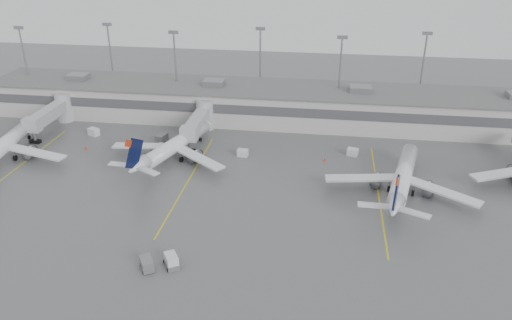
# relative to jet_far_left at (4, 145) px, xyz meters

# --- Properties ---
(ground) EXTENTS (260.00, 260.00, 0.00)m
(ground) POSITION_rel_jet_far_left_xyz_m (56.91, -27.35, -3.08)
(ground) COLOR #565659
(ground) RESTS_ON ground
(terminal) EXTENTS (152.00, 17.00, 9.45)m
(terminal) POSITION_rel_jet_far_left_xyz_m (56.90, 30.63, 1.09)
(terminal) COLOR #B2B2AD
(terminal) RESTS_ON ground
(light_masts) EXTENTS (142.40, 8.00, 20.60)m
(light_masts) POSITION_rel_jet_far_left_xyz_m (56.91, 36.40, 8.94)
(light_masts) COLOR gray
(light_masts) RESTS_ON ground
(jet_bridge_left) EXTENTS (4.00, 17.20, 7.00)m
(jet_bridge_left) POSITION_rel_jet_far_left_xyz_m (1.41, 18.37, 0.79)
(jet_bridge_left) COLOR #9B9EA0
(jet_bridge_left) RESTS_ON ground
(jet_bridge_right) EXTENTS (4.00, 17.20, 7.00)m
(jet_bridge_right) POSITION_rel_jet_far_left_xyz_m (36.41, 18.37, 0.79)
(jet_bridge_right) COLOR #9B9EA0
(jet_bridge_right) RESTS_ON ground
(stand_markings) EXTENTS (105.25, 40.00, 0.01)m
(stand_markings) POSITION_rel_jet_far_left_xyz_m (56.91, -3.35, -3.08)
(stand_markings) COLOR #D8C80C
(stand_markings) RESTS_ON ground
(jet_far_left) EXTENTS (27.18, 30.62, 9.92)m
(jet_far_left) POSITION_rel_jet_far_left_xyz_m (0.00, 0.00, 0.00)
(jet_far_left) COLOR silver
(jet_far_left) RESTS_ON ground
(jet_mid_left) EXTENTS (25.13, 28.62, 9.55)m
(jet_mid_left) POSITION_rel_jet_far_left_xyz_m (34.03, 5.15, -0.11)
(jet_mid_left) COLOR silver
(jet_mid_left) RESTS_ON ground
(jet_mid_right) EXTENTS (26.41, 29.94, 9.83)m
(jet_mid_right) POSITION_rel_jet_far_left_xyz_m (78.42, -2.50, -0.03)
(jet_mid_right) COLOR silver
(jet_mid_right) RESTS_ON ground
(baggage_tug) EXTENTS (3.00, 3.36, 1.85)m
(baggage_tug) POSITION_rel_jet_far_left_xyz_m (44.01, -29.16, -2.36)
(baggage_tug) COLOR silver
(baggage_tug) RESTS_ON ground
(baggage_cart) EXTENTS (2.72, 3.08, 1.72)m
(baggage_cart) POSITION_rel_jet_far_left_xyz_m (40.81, -30.36, -2.19)
(baggage_cart) COLOR slate
(baggage_cart) RESTS_ON ground
(gse_uld_a) EXTENTS (2.81, 2.41, 1.68)m
(gse_uld_a) POSITION_rel_jet_far_left_xyz_m (12.16, 14.72, -2.24)
(gse_uld_a) COLOR silver
(gse_uld_a) RESTS_ON ground
(gse_uld_b) EXTENTS (2.25, 1.62, 1.50)m
(gse_uld_b) POSITION_rel_jet_far_left_xyz_m (47.66, 8.53, -2.33)
(gse_uld_b) COLOR silver
(gse_uld_b) RESTS_ON ground
(gse_uld_c) EXTENTS (2.49, 1.98, 1.55)m
(gse_uld_c) POSITION_rel_jet_far_left_xyz_m (70.24, 12.21, -2.31)
(gse_uld_c) COLOR silver
(gse_uld_c) RESTS_ON ground
(gse_loader) EXTENTS (2.39, 3.19, 1.79)m
(gse_loader) POSITION_rel_jet_far_left_xyz_m (28.72, 13.25, -2.19)
(gse_loader) COLOR slate
(gse_loader) RESTS_ON ground
(cone_a) EXTENTS (0.50, 0.50, 0.80)m
(cone_a) POSITION_rel_jet_far_left_xyz_m (13.85, 7.13, -2.68)
(cone_a) COLOR #EC3404
(cone_a) RESTS_ON ground
(cone_b) EXTENTS (0.41, 0.41, 0.65)m
(cone_b) POSITION_rel_jet_far_left_xyz_m (39.25, 5.55, -2.76)
(cone_b) COLOR #EC3404
(cone_b) RESTS_ON ground
(cone_c) EXTENTS (0.44, 0.44, 0.70)m
(cone_c) POSITION_rel_jet_far_left_xyz_m (64.56, 8.62, -2.73)
(cone_c) COLOR #EC3404
(cone_c) RESTS_ON ground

